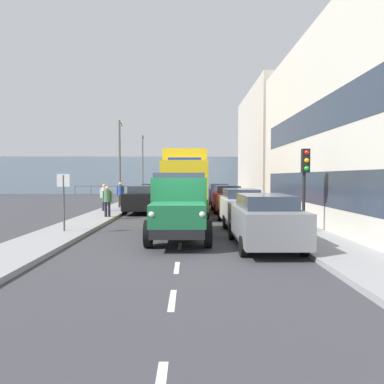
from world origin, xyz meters
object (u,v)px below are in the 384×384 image
(car_black_oppositeside_0, at_px, (142,199))
(traffic_light_near, at_px, (305,172))
(lamp_post_promenade, at_px, (120,155))
(lamp_post_far, at_px, (143,160))
(car_grey_kerbside_near, at_px, (264,220))
(pedestrian_couple_a, at_px, (120,193))
(pedestrian_couple_b, at_px, (121,192))
(car_red_kerbside_2, at_px, (227,198))
(car_silver_kerbside_1, at_px, (240,206))
(street_sign, at_px, (64,192))
(pedestrian_by_lamp, at_px, (104,195))
(car_maroon_oppositeside_1, at_px, (153,194))
(pedestrian_in_dark_coat, at_px, (107,199))
(pedestrian_near_railing, at_px, (121,191))
(lorry_cargo_yellow, at_px, (185,180))
(car_navy_kerbside_3, at_px, (218,193))
(truck_vintage_green, at_px, (179,207))

(car_black_oppositeside_0, bearing_deg, traffic_light_near, 131.24)
(lamp_post_promenade, height_order, lamp_post_far, lamp_post_far)
(car_grey_kerbside_near, relative_size, pedestrian_couple_a, 2.42)
(pedestrian_couple_b, bearing_deg, car_red_kerbside_2, 157.08)
(car_silver_kerbside_1, bearing_deg, street_sign, 21.04)
(traffic_light_near, bearing_deg, car_grey_kerbside_near, 45.23)
(car_grey_kerbside_near, relative_size, pedestrian_by_lamp, 2.52)
(car_maroon_oppositeside_1, distance_m, pedestrian_in_dark_coat, 9.77)
(car_red_kerbside_2, height_order, pedestrian_near_railing, pedestrian_near_railing)
(lorry_cargo_yellow, bearing_deg, car_grey_kerbside_near, 105.27)
(car_grey_kerbside_near, bearing_deg, car_maroon_oppositeside_1, -72.03)
(car_navy_kerbside_3, xyz_separation_m, pedestrian_in_dark_coat, (6.80, 10.40, 0.22))
(lamp_post_far, bearing_deg, pedestrian_near_railing, 88.64)
(car_silver_kerbside_1, bearing_deg, pedestrian_near_railing, -53.93)
(pedestrian_couple_a, bearing_deg, pedestrian_near_railing, -79.34)
(pedestrian_by_lamp, bearing_deg, car_red_kerbside_2, -174.79)
(lamp_post_promenade, bearing_deg, pedestrian_couple_a, 101.32)
(lamp_post_promenade, bearing_deg, pedestrian_in_dark_coat, 96.04)
(car_navy_kerbside_3, height_order, pedestrian_couple_a, pedestrian_couple_a)
(lamp_post_far, bearing_deg, car_navy_kerbside_3, 129.29)
(truck_vintage_green, xyz_separation_m, street_sign, (4.58, -1.11, 0.50))
(pedestrian_in_dark_coat, height_order, pedestrian_couple_b, pedestrian_couple_b)
(traffic_light_near, height_order, street_sign, traffic_light_near)
(lorry_cargo_yellow, bearing_deg, truck_vintage_green, 89.34)
(traffic_light_near, bearing_deg, pedestrian_couple_b, -52.03)
(car_navy_kerbside_3, height_order, street_sign, street_sign)
(lorry_cargo_yellow, distance_m, pedestrian_near_railing, 8.16)
(car_silver_kerbside_1, xyz_separation_m, pedestrian_in_dark_coat, (6.80, -1.91, 0.22))
(car_maroon_oppositeside_1, distance_m, lamp_post_promenade, 4.50)
(lorry_cargo_yellow, xyz_separation_m, car_maroon_oppositeside_1, (2.77, -7.00, -1.18))
(lorry_cargo_yellow, bearing_deg, pedestrian_by_lamp, -5.67)
(car_red_kerbside_2, xyz_separation_m, car_maroon_oppositeside_1, (5.45, -5.79, -0.00))
(truck_vintage_green, xyz_separation_m, car_maroon_oppositeside_1, (2.68, -15.53, -0.28))
(car_navy_kerbside_3, relative_size, street_sign, 2.00)
(truck_vintage_green, distance_m, car_maroon_oppositeside_1, 15.76)
(lorry_cargo_yellow, height_order, pedestrian_by_lamp, lorry_cargo_yellow)
(car_silver_kerbside_1, height_order, traffic_light_near, traffic_light_near)
(pedestrian_by_lamp, distance_m, lamp_post_promenade, 4.76)
(car_red_kerbside_2, relative_size, pedestrian_by_lamp, 2.69)
(pedestrian_in_dark_coat, bearing_deg, car_grey_kerbside_near, 133.62)
(car_navy_kerbside_3, height_order, pedestrian_in_dark_coat, pedestrian_in_dark_coat)
(car_red_kerbside_2, relative_size, pedestrian_couple_b, 2.75)
(car_black_oppositeside_0, xyz_separation_m, street_sign, (1.90, 8.14, 0.79))
(truck_vintage_green, height_order, pedestrian_near_railing, truck_vintage_green)
(lamp_post_far, bearing_deg, car_red_kerbside_2, 115.71)
(truck_vintage_green, bearing_deg, pedestrian_by_lamp, -61.10)
(car_red_kerbside_2, xyz_separation_m, pedestrian_couple_b, (7.49, -3.17, 0.23))
(traffic_light_near, bearing_deg, car_maroon_oppositeside_1, -63.22)
(car_red_kerbside_2, relative_size, car_maroon_oppositeside_1, 1.07)
(truck_vintage_green, xyz_separation_m, car_red_kerbside_2, (-2.78, -9.74, -0.28))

